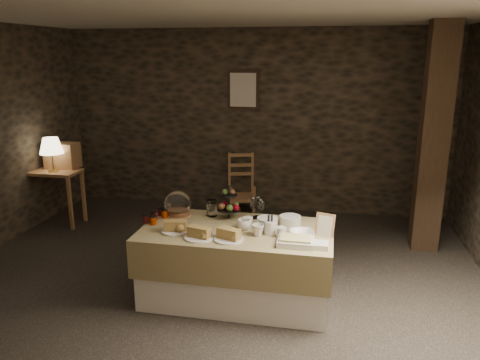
% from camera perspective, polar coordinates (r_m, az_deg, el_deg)
% --- Properties ---
extents(ground_plane, '(5.50, 5.00, 0.01)m').
position_cam_1_polar(ground_plane, '(4.83, -3.53, -12.53)').
color(ground_plane, black).
rests_on(ground_plane, ground).
extents(room_shell, '(5.52, 5.02, 2.60)m').
position_cam_1_polar(room_shell, '(4.33, -3.86, 6.10)').
color(room_shell, black).
rests_on(room_shell, ground).
extents(buffet_table, '(1.74, 0.93, 0.69)m').
position_cam_1_polar(buffet_table, '(4.41, -0.42, -9.56)').
color(buffet_table, white).
rests_on(buffet_table, ground_plane).
extents(console_table, '(0.70, 0.40, 0.75)m').
position_cam_1_polar(console_table, '(6.71, -21.78, 0.02)').
color(console_table, olive).
rests_on(console_table, ground_plane).
extents(table_lamp, '(0.30, 0.30, 0.45)m').
position_cam_1_polar(table_lamp, '(6.55, -22.04, 3.85)').
color(table_lamp, tan).
rests_on(table_lamp, console_table).
extents(wine_rack, '(0.42, 0.26, 0.34)m').
position_cam_1_polar(wine_rack, '(6.77, -20.85, 2.82)').
color(wine_rack, olive).
rests_on(wine_rack, console_table).
extents(chair, '(0.48, 0.47, 0.66)m').
position_cam_1_polar(chair, '(6.85, 0.30, -0.69)').
color(chair, olive).
rests_on(chair, ground_plane).
extents(timber_column, '(0.30, 0.30, 2.60)m').
position_cam_1_polar(timber_column, '(5.74, 22.52, 4.55)').
color(timber_column, black).
rests_on(timber_column, ground_plane).
extents(framed_picture, '(0.45, 0.04, 0.55)m').
position_cam_1_polar(framed_picture, '(6.74, 0.40, 10.93)').
color(framed_picture, black).
rests_on(framed_picture, room_shell).
extents(plate_stack_a, '(0.19, 0.19, 0.10)m').
position_cam_1_polar(plate_stack_a, '(4.31, 3.35, -5.23)').
color(plate_stack_a, silver).
rests_on(plate_stack_a, buffet_table).
extents(plate_stack_b, '(0.20, 0.20, 0.08)m').
position_cam_1_polar(plate_stack_b, '(4.41, 6.14, -4.92)').
color(plate_stack_b, silver).
rests_on(plate_stack_b, buffet_table).
extents(cutlery_holder, '(0.10, 0.10, 0.12)m').
position_cam_1_polar(cutlery_holder, '(4.17, 3.68, -5.83)').
color(cutlery_holder, silver).
rests_on(cutlery_holder, buffet_table).
extents(cup_a, '(0.15, 0.15, 0.10)m').
position_cam_1_polar(cup_a, '(4.26, 0.46, -5.48)').
color(cup_a, silver).
rests_on(cup_a, buffet_table).
extents(cup_b, '(0.14, 0.14, 0.10)m').
position_cam_1_polar(cup_b, '(4.13, 2.19, -6.12)').
color(cup_b, silver).
rests_on(cup_b, buffet_table).
extents(mug_c, '(0.09, 0.09, 0.09)m').
position_cam_1_polar(mug_c, '(4.33, 0.95, -5.15)').
color(mug_c, silver).
rests_on(mug_c, buffet_table).
extents(mug_d, '(0.08, 0.08, 0.09)m').
position_cam_1_polar(mug_d, '(4.12, 5.04, -6.34)').
color(mug_d, silver).
rests_on(mug_d, buffet_table).
extents(bowl, '(0.27, 0.27, 0.05)m').
position_cam_1_polar(bowl, '(4.15, 7.55, -6.53)').
color(bowl, silver).
rests_on(bowl, buffet_table).
extents(cake_dome, '(0.26, 0.26, 0.26)m').
position_cam_1_polar(cake_dome, '(4.66, -7.60, -3.08)').
color(cake_dome, olive).
rests_on(cake_dome, buffet_table).
extents(fruit_stand, '(0.23, 0.23, 0.33)m').
position_cam_1_polar(fruit_stand, '(4.53, -1.32, -3.13)').
color(fruit_stand, black).
rests_on(fruit_stand, buffet_table).
extents(bread_platter_left, '(0.26, 0.26, 0.11)m').
position_cam_1_polar(bread_platter_left, '(4.26, -7.89, -5.74)').
color(bread_platter_left, silver).
rests_on(bread_platter_left, buffet_table).
extents(bread_platter_center, '(0.26, 0.26, 0.11)m').
position_cam_1_polar(bread_platter_center, '(4.09, -5.01, -6.56)').
color(bread_platter_center, silver).
rests_on(bread_platter_center, buffet_table).
extents(bread_platter_right, '(0.26, 0.26, 0.11)m').
position_cam_1_polar(bread_platter_right, '(4.04, -1.38, -6.79)').
color(bread_platter_right, silver).
rests_on(bread_platter_right, buffet_table).
extents(jam_jars, '(0.18, 0.32, 0.07)m').
position_cam_1_polar(jam_jars, '(4.59, -10.21, -4.36)').
color(jam_jars, '#561417').
rests_on(jam_jars, buffet_table).
extents(tart_dish, '(0.30, 0.22, 0.07)m').
position_cam_1_polar(tart_dish, '(3.97, 6.80, -7.42)').
color(tart_dish, silver).
rests_on(tart_dish, buffet_table).
extents(square_dish, '(0.14, 0.14, 0.04)m').
position_cam_1_polar(square_dish, '(3.95, 9.70, -7.84)').
color(square_dish, silver).
rests_on(square_dish, buffet_table).
extents(menu_frame, '(0.18, 0.12, 0.22)m').
position_cam_1_polar(menu_frame, '(4.19, 10.30, -5.51)').
color(menu_frame, olive).
rests_on(menu_frame, buffet_table).
extents(storage_jar_a, '(0.10, 0.10, 0.16)m').
position_cam_1_polar(storage_jar_a, '(4.63, -3.51, -3.40)').
color(storage_jar_a, white).
rests_on(storage_jar_a, buffet_table).
extents(storage_jar_b, '(0.09, 0.09, 0.14)m').
position_cam_1_polar(storage_jar_b, '(4.61, -3.39, -3.60)').
color(storage_jar_b, white).
rests_on(storage_jar_b, buffet_table).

